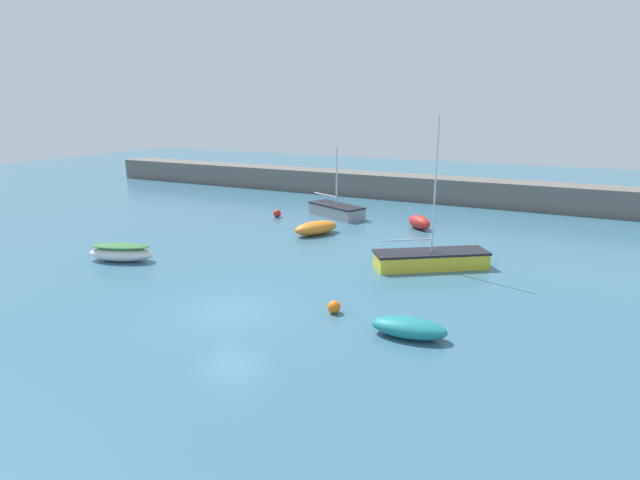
{
  "coord_description": "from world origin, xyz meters",
  "views": [
    {
      "loc": [
        11.44,
        -15.0,
        7.93
      ],
      "look_at": [
        -0.56,
        9.27,
        0.63
      ],
      "focal_mm": 28.0,
      "sensor_mm": 36.0,
      "label": 1
    }
  ],
  "objects_px": {
    "sailboat_short_mast": "(336,210)",
    "mooring_buoy_orange": "(334,307)",
    "open_tender_yellow": "(316,228)",
    "fishing_dinghy_green": "(419,222)",
    "rowboat_with_red_cover": "(121,252)",
    "sailboat_tall_mast": "(431,259)",
    "mooring_buoy_red": "(277,213)",
    "rowboat_blue_near": "(409,328)"
  },
  "relations": [
    {
      "from": "fishing_dinghy_green",
      "to": "open_tender_yellow",
      "type": "bearing_deg",
      "value": -98.27
    },
    {
      "from": "sailboat_tall_mast",
      "to": "open_tender_yellow",
      "type": "xyz_separation_m",
      "value": [
        -8.24,
        3.44,
        -0.02
      ]
    },
    {
      "from": "sailboat_short_mast",
      "to": "mooring_buoy_orange",
      "type": "bearing_deg",
      "value": -41.59
    },
    {
      "from": "fishing_dinghy_green",
      "to": "rowboat_blue_near",
      "type": "relative_size",
      "value": 0.8
    },
    {
      "from": "sailboat_tall_mast",
      "to": "rowboat_with_red_cover",
      "type": "bearing_deg",
      "value": 168.05
    },
    {
      "from": "rowboat_blue_near",
      "to": "mooring_buoy_orange",
      "type": "bearing_deg",
      "value": 161.15
    },
    {
      "from": "sailboat_tall_mast",
      "to": "open_tender_yellow",
      "type": "height_order",
      "value": "sailboat_tall_mast"
    },
    {
      "from": "rowboat_with_red_cover",
      "to": "open_tender_yellow",
      "type": "bearing_deg",
      "value": 34.97
    },
    {
      "from": "fishing_dinghy_green",
      "to": "mooring_buoy_red",
      "type": "height_order",
      "value": "fishing_dinghy_green"
    },
    {
      "from": "fishing_dinghy_green",
      "to": "sailboat_tall_mast",
      "type": "bearing_deg",
      "value": -27.93
    },
    {
      "from": "open_tender_yellow",
      "to": "fishing_dinghy_green",
      "type": "relative_size",
      "value": 1.5
    },
    {
      "from": "mooring_buoy_orange",
      "to": "sailboat_tall_mast",
      "type": "bearing_deg",
      "value": 75.05
    },
    {
      "from": "rowboat_blue_near",
      "to": "mooring_buoy_orange",
      "type": "relative_size",
      "value": 5.41
    },
    {
      "from": "rowboat_with_red_cover",
      "to": "fishing_dinghy_green",
      "type": "height_order",
      "value": "rowboat_with_red_cover"
    },
    {
      "from": "mooring_buoy_red",
      "to": "sailboat_short_mast",
      "type": "bearing_deg",
      "value": 29.02
    },
    {
      "from": "rowboat_with_red_cover",
      "to": "rowboat_blue_near",
      "type": "xyz_separation_m",
      "value": [
        16.22,
        -2.03,
        -0.11
      ]
    },
    {
      "from": "open_tender_yellow",
      "to": "mooring_buoy_red",
      "type": "xyz_separation_m",
      "value": [
        -4.87,
        3.29,
        -0.15
      ]
    },
    {
      "from": "sailboat_short_mast",
      "to": "mooring_buoy_orange",
      "type": "xyz_separation_m",
      "value": [
        7.3,
        -16.25,
        -0.23
      ]
    },
    {
      "from": "rowboat_with_red_cover",
      "to": "mooring_buoy_red",
      "type": "relative_size",
      "value": 6.56
    },
    {
      "from": "mooring_buoy_orange",
      "to": "mooring_buoy_red",
      "type": "height_order",
      "value": "mooring_buoy_red"
    },
    {
      "from": "open_tender_yellow",
      "to": "sailboat_short_mast",
      "type": "bearing_deg",
      "value": 39.22
    },
    {
      "from": "sailboat_short_mast",
      "to": "mooring_buoy_red",
      "type": "bearing_deg",
      "value": -126.77
    },
    {
      "from": "fishing_dinghy_green",
      "to": "rowboat_blue_near",
      "type": "bearing_deg",
      "value": -33.08
    },
    {
      "from": "fishing_dinghy_green",
      "to": "mooring_buoy_red",
      "type": "xyz_separation_m",
      "value": [
        -10.34,
        -1.14,
        -0.16
      ]
    },
    {
      "from": "sailboat_short_mast",
      "to": "rowboat_blue_near",
      "type": "relative_size",
      "value": 1.84
    },
    {
      "from": "rowboat_with_red_cover",
      "to": "open_tender_yellow",
      "type": "relative_size",
      "value": 1.11
    },
    {
      "from": "open_tender_yellow",
      "to": "rowboat_with_red_cover",
      "type": "bearing_deg",
      "value": 173.3
    },
    {
      "from": "rowboat_blue_near",
      "to": "mooring_buoy_orange",
      "type": "height_order",
      "value": "rowboat_blue_near"
    },
    {
      "from": "sailboat_tall_mast",
      "to": "mooring_buoy_red",
      "type": "xyz_separation_m",
      "value": [
        -13.1,
        6.73,
        -0.17
      ]
    },
    {
      "from": "sailboat_tall_mast",
      "to": "fishing_dinghy_green",
      "type": "xyz_separation_m",
      "value": [
        -2.76,
        7.87,
        -0.01
      ]
    },
    {
      "from": "sailboat_tall_mast",
      "to": "fishing_dinghy_green",
      "type": "bearing_deg",
      "value": 75.04
    },
    {
      "from": "mooring_buoy_red",
      "to": "rowboat_with_red_cover",
      "type": "bearing_deg",
      "value": -98.11
    },
    {
      "from": "fishing_dinghy_green",
      "to": "rowboat_blue_near",
      "type": "xyz_separation_m",
      "value": [
        4.04,
        -16.03,
        -0.09
      ]
    },
    {
      "from": "open_tender_yellow",
      "to": "fishing_dinghy_green",
      "type": "bearing_deg",
      "value": -22.75
    },
    {
      "from": "rowboat_with_red_cover",
      "to": "mooring_buoy_orange",
      "type": "relative_size",
      "value": 7.21
    },
    {
      "from": "open_tender_yellow",
      "to": "mooring_buoy_orange",
      "type": "xyz_separation_m",
      "value": [
        6.26,
        -10.84,
        -0.17
      ]
    },
    {
      "from": "sailboat_short_mast",
      "to": "open_tender_yellow",
      "type": "bearing_deg",
      "value": -54.86
    },
    {
      "from": "sailboat_short_mast",
      "to": "sailboat_tall_mast",
      "type": "xyz_separation_m",
      "value": [
        9.28,
        -8.85,
        -0.03
      ]
    },
    {
      "from": "sailboat_short_mast",
      "to": "rowboat_blue_near",
      "type": "bearing_deg",
      "value": -33.95
    },
    {
      "from": "sailboat_short_mast",
      "to": "fishing_dinghy_green",
      "type": "relative_size",
      "value": 2.3
    },
    {
      "from": "sailboat_short_mast",
      "to": "sailboat_tall_mast",
      "type": "bearing_deg",
      "value": -19.42
    },
    {
      "from": "open_tender_yellow",
      "to": "mooring_buoy_red",
      "type": "height_order",
      "value": "open_tender_yellow"
    }
  ]
}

